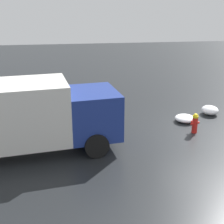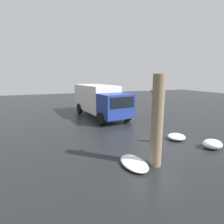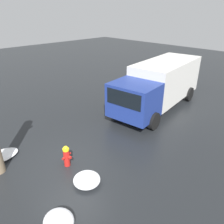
% 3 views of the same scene
% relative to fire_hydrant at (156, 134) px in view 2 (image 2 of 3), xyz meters
% --- Properties ---
extents(ground_plane, '(60.00, 60.00, 0.00)m').
position_rel_fire_hydrant_xyz_m(ground_plane, '(-0.00, 0.00, -0.45)').
color(ground_plane, black).
extents(fire_hydrant, '(0.44, 0.35, 0.88)m').
position_rel_fire_hydrant_xyz_m(fire_hydrant, '(0.00, 0.00, 0.00)').
color(fire_hydrant, red).
rests_on(fire_hydrant, ground_plane).
extents(tree_trunk, '(0.69, 0.45, 3.53)m').
position_rel_fire_hydrant_xyz_m(tree_trunk, '(-2.01, 1.49, 1.33)').
color(tree_trunk, '#7F6B51').
rests_on(tree_trunk, ground_plane).
extents(delivery_truck, '(7.39, 3.27, 2.69)m').
position_rel_fire_hydrant_xyz_m(delivery_truck, '(7.22, 0.80, 1.04)').
color(delivery_truck, navy).
rests_on(delivery_truck, ground_plane).
extents(snow_pile_by_hydrant, '(0.94, 0.95, 0.32)m').
position_rel_fire_hydrant_xyz_m(snow_pile_by_hydrant, '(-0.07, -1.30, -0.29)').
color(snow_pile_by_hydrant, white).
rests_on(snow_pile_by_hydrant, ground_plane).
extents(snow_pile_curbside, '(0.82, 0.91, 0.44)m').
position_rel_fire_hydrant_xyz_m(snow_pile_curbside, '(-1.68, -2.07, -0.23)').
color(snow_pile_curbside, white).
rests_on(snow_pile_curbside, ground_plane).
extents(snow_pile_by_tree, '(1.55, 0.92, 0.20)m').
position_rel_fire_hydrant_xyz_m(snow_pile_by_tree, '(-1.75, 2.28, -0.35)').
color(snow_pile_by_tree, white).
rests_on(snow_pile_by_tree, ground_plane).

